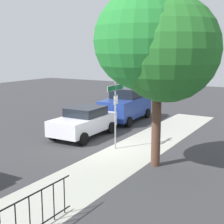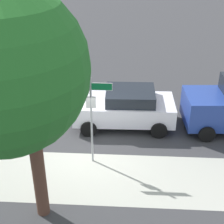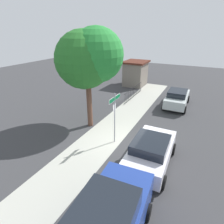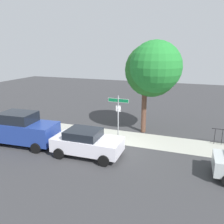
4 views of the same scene
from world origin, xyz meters
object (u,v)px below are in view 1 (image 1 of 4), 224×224
at_px(shade_tree, 158,46).
at_px(car_blue, 126,105).
at_px(street_sign, 115,102).
at_px(car_white, 84,122).

bearing_deg(shade_tree, car_blue, -144.69).
distance_m(street_sign, shade_tree, 4.10).
xyz_separation_m(car_blue, car_white, (4.67, -0.04, -0.25)).
distance_m(shade_tree, car_white, 7.17).
xyz_separation_m(shade_tree, car_blue, (-7.46, -5.28, -3.65)).
bearing_deg(street_sign, car_white, -112.47).
xyz_separation_m(street_sign, car_white, (-1.06, -2.57, -1.40)).
xyz_separation_m(shade_tree, car_white, (-2.79, -5.32, -3.90)).
height_order(shade_tree, car_white, shade_tree).
bearing_deg(car_blue, street_sign, 20.30).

